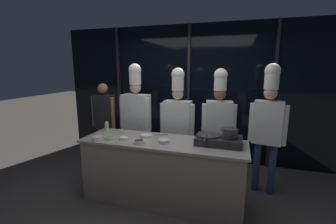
{
  "coord_description": "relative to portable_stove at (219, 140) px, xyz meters",
  "views": [
    {
      "loc": [
        0.94,
        -2.77,
        1.87
      ],
      "look_at": [
        0.0,
        0.25,
        1.24
      ],
      "focal_mm": 24.0,
      "sensor_mm": 36.0,
      "label": 1
    }
  ],
  "objects": [
    {
      "name": "prep_bowl_shrimp",
      "position": [
        -1.6,
        -0.32,
        -0.02
      ],
      "size": [
        0.15,
        0.15,
        0.05
      ],
      "color": "white",
      "rests_on": "demo_counter"
    },
    {
      "name": "prep_bowl_soy_glaze",
      "position": [
        -1.0,
        -0.28,
        -0.03
      ],
      "size": [
        0.15,
        0.15,
        0.05
      ],
      "color": "white",
      "rests_on": "demo_counter"
    },
    {
      "name": "stock_pot",
      "position": [
        0.14,
        0.0,
        0.12
      ],
      "size": [
        0.22,
        0.19,
        0.11
      ],
      "color": "#333335",
      "rests_on": "portable_stove"
    },
    {
      "name": "window_wall_back",
      "position": [
        -0.74,
        1.61,
        0.4
      ],
      "size": [
        5.5,
        0.09,
        2.7
      ],
      "color": "black",
      "rests_on": "ground_plane"
    },
    {
      "name": "portable_stove",
      "position": [
        0.0,
        0.0,
        0.0
      ],
      "size": [
        0.59,
        0.37,
        0.11
      ],
      "color": "#28282B",
      "rests_on": "demo_counter"
    },
    {
      "name": "prep_bowl_garlic",
      "position": [
        -1.02,
        0.01,
        -0.03
      ],
      "size": [
        0.16,
        0.16,
        0.04
      ],
      "color": "white",
      "rests_on": "demo_counter"
    },
    {
      "name": "chef_line",
      "position": [
        -0.05,
        0.64,
        0.13
      ],
      "size": [
        0.52,
        0.26,
        1.86
      ],
      "rotation": [
        0.0,
        0.0,
        3.27
      ],
      "color": "#232326",
      "rests_on": "ground_plane"
    },
    {
      "name": "serving_spoon_slotted",
      "position": [
        -0.8,
        0.18,
        -0.05
      ],
      "size": [
        0.19,
        0.12,
        0.02
      ],
      "color": "olive",
      "rests_on": "demo_counter"
    },
    {
      "name": "ground_plane",
      "position": [
        -0.74,
        -0.08,
        -0.95
      ],
      "size": [
        24.0,
        24.0,
        0.0
      ],
      "primitive_type": "plane",
      "color": "#47423D"
    },
    {
      "name": "chef_sous",
      "position": [
        -0.7,
        0.57,
        0.11
      ],
      "size": [
        0.57,
        0.23,
        1.87
      ],
      "rotation": [
        0.0,
        0.0,
        3.13
      ],
      "color": "#2D3856",
      "rests_on": "ground_plane"
    },
    {
      "name": "prep_bowl_scallions",
      "position": [
        -1.46,
        -0.24,
        -0.03
      ],
      "size": [
        0.14,
        0.14,
        0.04
      ],
      "color": "white",
      "rests_on": "demo_counter"
    },
    {
      "name": "chef_head",
      "position": [
        -1.45,
        0.61,
        0.15
      ],
      "size": [
        0.61,
        0.31,
        1.94
      ],
      "rotation": [
        0.0,
        0.0,
        2.99
      ],
      "color": "#232326",
      "rests_on": "ground_plane"
    },
    {
      "name": "prep_bowl_rice",
      "position": [
        -1.27,
        -0.19,
        -0.03
      ],
      "size": [
        0.12,
        0.12,
        0.03
      ],
      "color": "white",
      "rests_on": "demo_counter"
    },
    {
      "name": "frying_pan",
      "position": [
        -0.14,
        -0.0,
        0.08
      ],
      "size": [
        0.31,
        0.54,
        0.05
      ],
      "color": "#38332D",
      "rests_on": "portable_stove"
    },
    {
      "name": "person_guest",
      "position": [
        -2.13,
        0.68,
        0.03
      ],
      "size": [
        0.48,
        0.2,
        1.59
      ],
      "rotation": [
        0.0,
        0.0,
        3.12
      ],
      "color": "#4C4C51",
      "rests_on": "ground_plane"
    },
    {
      "name": "demo_counter",
      "position": [
        -0.74,
        -0.08,
        -0.5
      ],
      "size": [
        2.25,
        0.69,
        0.89
      ],
      "color": "gray",
      "rests_on": "ground_plane"
    },
    {
      "name": "squeeze_bottle_oil",
      "position": [
        -1.75,
        0.15,
        0.02
      ],
      "size": [
        0.06,
        0.06,
        0.16
      ],
      "color": "beige",
      "rests_on": "demo_counter"
    },
    {
      "name": "prep_bowl_bean_sprouts",
      "position": [
        -0.69,
        -0.16,
        -0.03
      ],
      "size": [
        0.14,
        0.14,
        0.05
      ],
      "color": "white",
      "rests_on": "demo_counter"
    },
    {
      "name": "chef_pastry",
      "position": [
        0.65,
        0.59,
        0.18
      ],
      "size": [
        0.51,
        0.27,
        1.93
      ],
      "rotation": [
        0.0,
        0.0,
        2.95
      ],
      "color": "#2D3856",
      "rests_on": "ground_plane"
    },
    {
      "name": "serving_spoon_solid",
      "position": [
        -1.46,
        0.09,
        -0.05
      ],
      "size": [
        0.25,
        0.14,
        0.02
      ],
      "color": "#B2B5BA",
      "rests_on": "demo_counter"
    }
  ]
}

